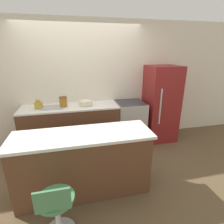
{
  "coord_description": "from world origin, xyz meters",
  "views": [
    {
      "loc": [
        -0.22,
        -3.13,
        1.97
      ],
      "look_at": [
        0.43,
        -0.33,
        0.97
      ],
      "focal_mm": 28.0,
      "sensor_mm": 36.0,
      "label": 1
    }
  ],
  "objects_px": {
    "oven_range": "(130,122)",
    "refrigerator": "(161,104)",
    "kettle": "(38,104)",
    "mixing_bowl": "(86,103)",
    "stool_chair": "(57,210)"
  },
  "relations": [
    {
      "from": "oven_range",
      "to": "refrigerator",
      "type": "relative_size",
      "value": 0.55
    },
    {
      "from": "refrigerator",
      "to": "kettle",
      "type": "xyz_separation_m",
      "value": [
        -2.58,
        0.02,
        0.16
      ]
    },
    {
      "from": "refrigerator",
      "to": "mixing_bowl",
      "type": "distance_m",
      "value": 1.68
    },
    {
      "from": "stool_chair",
      "to": "kettle",
      "type": "relative_size",
      "value": 4.07
    },
    {
      "from": "oven_range",
      "to": "kettle",
      "type": "relative_size",
      "value": 4.94
    },
    {
      "from": "stool_chair",
      "to": "mixing_bowl",
      "type": "relative_size",
      "value": 2.97
    },
    {
      "from": "refrigerator",
      "to": "mixing_bowl",
      "type": "height_order",
      "value": "refrigerator"
    },
    {
      "from": "oven_range",
      "to": "refrigerator",
      "type": "height_order",
      "value": "refrigerator"
    },
    {
      "from": "refrigerator",
      "to": "mixing_bowl",
      "type": "xyz_separation_m",
      "value": [
        -1.67,
        0.02,
        0.13
      ]
    },
    {
      "from": "oven_range",
      "to": "stool_chair",
      "type": "height_order",
      "value": "oven_range"
    },
    {
      "from": "oven_range",
      "to": "kettle",
      "type": "height_order",
      "value": "kettle"
    },
    {
      "from": "stool_chair",
      "to": "mixing_bowl",
      "type": "height_order",
      "value": "mixing_bowl"
    },
    {
      "from": "refrigerator",
      "to": "kettle",
      "type": "height_order",
      "value": "refrigerator"
    },
    {
      "from": "kettle",
      "to": "oven_range",
      "type": "bearing_deg",
      "value": -0.33
    },
    {
      "from": "kettle",
      "to": "refrigerator",
      "type": "bearing_deg",
      "value": -0.47
    }
  ]
}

